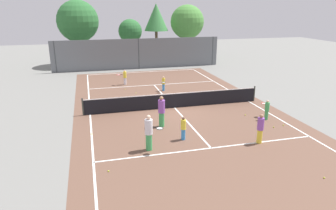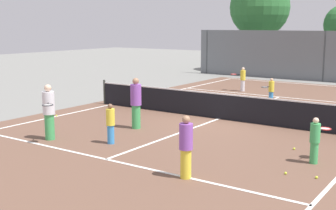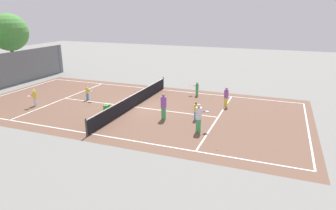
{
  "view_description": "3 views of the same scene",
  "coord_description": "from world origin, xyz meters",
  "px_view_note": "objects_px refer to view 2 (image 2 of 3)",
  "views": [
    {
      "loc": [
        -5.42,
        -18.84,
        6.5
      ],
      "look_at": [
        -1.2,
        -2.85,
        1.17
      ],
      "focal_mm": 32.98,
      "sensor_mm": 36.0,
      "label": 1
    },
    {
      "loc": [
        7.9,
        -14.96,
        3.56
      ],
      "look_at": [
        0.01,
        -3.48,
        1.06
      ],
      "focal_mm": 47.77,
      "sensor_mm": 36.0,
      "label": 2
    },
    {
      "loc": [
        -18.99,
        -10.04,
        6.94
      ],
      "look_at": [
        -1.5,
        -3.32,
        0.98
      ],
      "focal_mm": 31.83,
      "sensor_mm": 36.0,
      "label": 3
    }
  ],
  "objects_px": {
    "player_6": "(315,139)",
    "player_0": "(271,90)",
    "tennis_ball_9": "(286,173)",
    "tennis_ball_0": "(317,177)",
    "player_3": "(136,103)",
    "tennis_ball_10": "(56,116)",
    "tennis_ball_3": "(214,106)",
    "tennis_ball_6": "(294,149)",
    "tennis_ball_2": "(224,94)",
    "ball_crate": "(211,105)",
    "tennis_ball_5": "(224,99)",
    "player_2": "(242,79)",
    "player_4": "(49,111)",
    "player_5": "(186,146)",
    "player_1": "(111,123)"
  },
  "relations": [
    {
      "from": "player_2",
      "to": "player_3",
      "type": "height_order",
      "value": "player_3"
    },
    {
      "from": "tennis_ball_2",
      "to": "tennis_ball_9",
      "type": "relative_size",
      "value": 1.0
    },
    {
      "from": "tennis_ball_3",
      "to": "tennis_ball_6",
      "type": "distance_m",
      "value": 7.21
    },
    {
      "from": "player_4",
      "to": "player_5",
      "type": "distance_m",
      "value": 5.48
    },
    {
      "from": "player_6",
      "to": "tennis_ball_9",
      "type": "height_order",
      "value": "player_6"
    },
    {
      "from": "player_1",
      "to": "tennis_ball_3",
      "type": "distance_m",
      "value": 7.4
    },
    {
      "from": "player_2",
      "to": "tennis_ball_2",
      "type": "relative_size",
      "value": 19.73
    },
    {
      "from": "tennis_ball_0",
      "to": "tennis_ball_2",
      "type": "relative_size",
      "value": 1.0
    },
    {
      "from": "player_6",
      "to": "ball_crate",
      "type": "relative_size",
      "value": 2.59
    },
    {
      "from": "player_3",
      "to": "tennis_ball_6",
      "type": "height_order",
      "value": "player_3"
    },
    {
      "from": "player_5",
      "to": "tennis_ball_6",
      "type": "distance_m",
      "value": 4.1
    },
    {
      "from": "tennis_ball_6",
      "to": "tennis_ball_9",
      "type": "relative_size",
      "value": 1.0
    },
    {
      "from": "player_3",
      "to": "tennis_ball_5",
      "type": "relative_size",
      "value": 26.88
    },
    {
      "from": "tennis_ball_0",
      "to": "tennis_ball_10",
      "type": "bearing_deg",
      "value": 171.99
    },
    {
      "from": "player_3",
      "to": "player_2",
      "type": "bearing_deg",
      "value": 94.39
    },
    {
      "from": "tennis_ball_10",
      "to": "tennis_ball_3",
      "type": "bearing_deg",
      "value": 53.77
    },
    {
      "from": "tennis_ball_5",
      "to": "tennis_ball_10",
      "type": "distance_m",
      "value": 8.23
    },
    {
      "from": "player_3",
      "to": "tennis_ball_6",
      "type": "distance_m",
      "value": 5.55
    },
    {
      "from": "player_3",
      "to": "tennis_ball_0",
      "type": "distance_m",
      "value": 6.99
    },
    {
      "from": "player_0",
      "to": "tennis_ball_9",
      "type": "relative_size",
      "value": 17.72
    },
    {
      "from": "player_0",
      "to": "player_6",
      "type": "distance_m",
      "value": 9.04
    },
    {
      "from": "tennis_ball_6",
      "to": "player_0",
      "type": "bearing_deg",
      "value": 116.68
    },
    {
      "from": "player_5",
      "to": "tennis_ball_2",
      "type": "bearing_deg",
      "value": 113.42
    },
    {
      "from": "player_5",
      "to": "tennis_ball_2",
      "type": "xyz_separation_m",
      "value": [
        -5.16,
        11.9,
        -0.74
      ]
    },
    {
      "from": "tennis_ball_3",
      "to": "tennis_ball_5",
      "type": "height_order",
      "value": "same"
    },
    {
      "from": "tennis_ball_0",
      "to": "tennis_ball_6",
      "type": "bearing_deg",
      "value": 120.83
    },
    {
      "from": "player_0",
      "to": "player_1",
      "type": "distance_m",
      "value": 9.55
    },
    {
      "from": "tennis_ball_3",
      "to": "tennis_ball_2",
      "type": "bearing_deg",
      "value": 109.77
    },
    {
      "from": "player_4",
      "to": "tennis_ball_0",
      "type": "height_order",
      "value": "player_4"
    },
    {
      "from": "player_5",
      "to": "tennis_ball_3",
      "type": "xyz_separation_m",
      "value": [
        -4.01,
        8.7,
        -0.74
      ]
    },
    {
      "from": "player_4",
      "to": "tennis_ball_3",
      "type": "bearing_deg",
      "value": 79.93
    },
    {
      "from": "player_6",
      "to": "player_0",
      "type": "bearing_deg",
      "value": 118.83
    },
    {
      "from": "tennis_ball_9",
      "to": "tennis_ball_0",
      "type": "bearing_deg",
      "value": 9.32
    },
    {
      "from": "player_3",
      "to": "tennis_ball_10",
      "type": "xyz_separation_m",
      "value": [
        -3.87,
        -0.18,
        -0.88
      ]
    },
    {
      "from": "tennis_ball_2",
      "to": "player_6",
      "type": "bearing_deg",
      "value": -51.02
    },
    {
      "from": "tennis_ball_0",
      "to": "tennis_ball_9",
      "type": "bearing_deg",
      "value": -170.68
    },
    {
      "from": "ball_crate",
      "to": "tennis_ball_5",
      "type": "bearing_deg",
      "value": 104.68
    },
    {
      "from": "player_3",
      "to": "tennis_ball_10",
      "type": "bearing_deg",
      "value": -177.32
    },
    {
      "from": "player_0",
      "to": "player_1",
      "type": "xyz_separation_m",
      "value": [
        -1.32,
        -9.46,
        0.02
      ]
    },
    {
      "from": "player_0",
      "to": "player_4",
      "type": "bearing_deg",
      "value": -107.6
    },
    {
      "from": "player_6",
      "to": "tennis_ball_2",
      "type": "bearing_deg",
      "value": 128.98
    },
    {
      "from": "tennis_ball_0",
      "to": "ball_crate",
      "type": "bearing_deg",
      "value": 135.17
    },
    {
      "from": "tennis_ball_0",
      "to": "tennis_ball_5",
      "type": "distance_m",
      "value": 11.35
    },
    {
      "from": "player_4",
      "to": "tennis_ball_10",
      "type": "xyz_separation_m",
      "value": [
        -2.6,
        2.57,
        -0.87
      ]
    },
    {
      "from": "player_2",
      "to": "tennis_ball_9",
      "type": "relative_size",
      "value": 19.73
    },
    {
      "from": "player_4",
      "to": "tennis_ball_0",
      "type": "xyz_separation_m",
      "value": [
        8.0,
        1.08,
        -0.87
      ]
    },
    {
      "from": "player_6",
      "to": "tennis_ball_10",
      "type": "bearing_deg",
      "value": 178.23
    },
    {
      "from": "ball_crate",
      "to": "tennis_ball_6",
      "type": "distance_m",
      "value": 6.59
    },
    {
      "from": "player_0",
      "to": "player_1",
      "type": "bearing_deg",
      "value": -97.95
    },
    {
      "from": "ball_crate",
      "to": "tennis_ball_10",
      "type": "distance_m",
      "value": 6.43
    }
  ]
}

